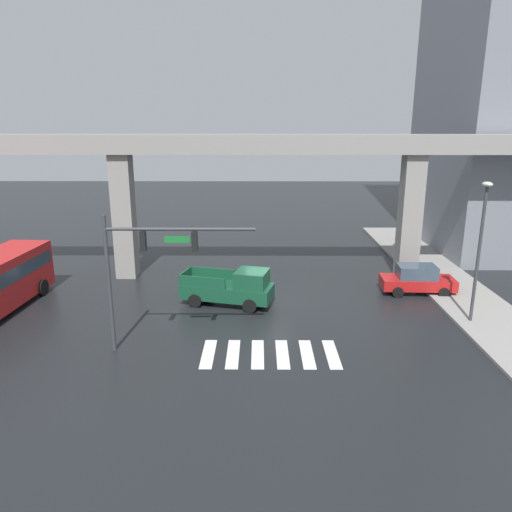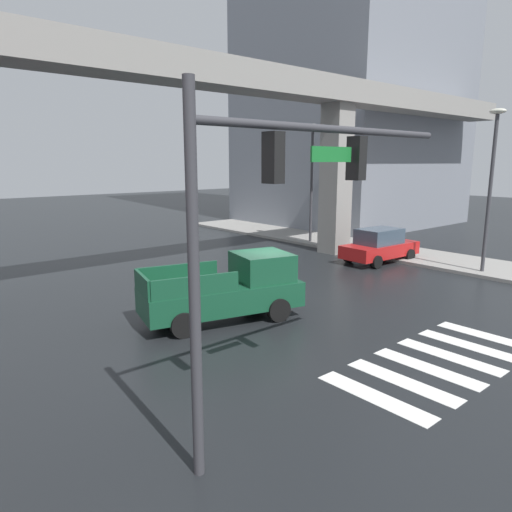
% 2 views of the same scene
% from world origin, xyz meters
% --- Properties ---
extents(ground_plane, '(120.00, 120.00, 0.00)m').
position_xyz_m(ground_plane, '(0.00, 0.00, 0.00)').
color(ground_plane, black).
extents(crosswalk_stripes, '(6.05, 2.80, 0.01)m').
position_xyz_m(crosswalk_stripes, '(-0.00, -6.35, 0.01)').
color(crosswalk_stripes, silver).
rests_on(crosswalk_stripes, ground).
extents(elevated_overpass, '(52.35, 1.94, 9.26)m').
position_xyz_m(elevated_overpass, '(0.00, 4.99, 7.81)').
color(elevated_overpass, gray).
rests_on(elevated_overpass, ground).
extents(sidewalk_east, '(4.00, 36.00, 0.15)m').
position_xyz_m(sidewalk_east, '(11.57, 2.00, 0.07)').
color(sidewalk_east, gray).
rests_on(sidewalk_east, ground).
extents(pickup_truck, '(5.41, 3.09, 2.08)m').
position_xyz_m(pickup_truck, '(-2.01, -0.23, 0.99)').
color(pickup_truck, '#14472D').
rests_on(pickup_truck, ground).
extents(sedan_red, '(4.38, 2.12, 1.72)m').
position_xyz_m(sedan_red, '(9.03, 1.78, 0.85)').
color(sedan_red, red).
rests_on(sedan_red, ground).
extents(traffic_signal_mast, '(6.49, 0.32, 6.20)m').
position_xyz_m(traffic_signal_mast, '(-5.34, -5.97, 4.38)').
color(traffic_signal_mast, '#38383D').
rests_on(traffic_signal_mast, ground).
extents(street_lamp_near_corner, '(0.44, 0.70, 7.24)m').
position_xyz_m(street_lamp_near_corner, '(10.37, -2.82, 4.56)').
color(street_lamp_near_corner, '#38383D').
rests_on(street_lamp_near_corner, ground).
extents(street_lamp_mid_block, '(0.44, 0.70, 7.24)m').
position_xyz_m(street_lamp_mid_block, '(10.37, 7.79, 4.56)').
color(street_lamp_mid_block, '#38383D').
rests_on(street_lamp_mid_block, ground).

